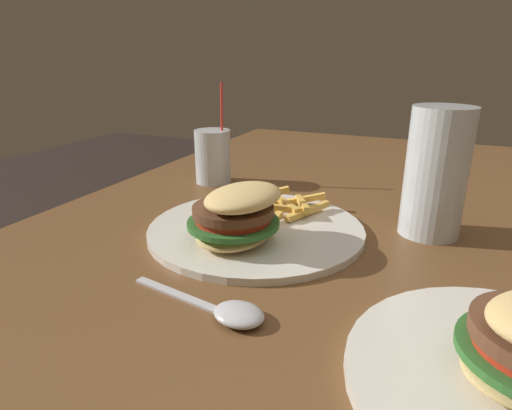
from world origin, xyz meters
TOP-DOWN VIEW (x-y plane):
  - dining_table at (0.00, 0.00)m, footprint 1.61×1.09m
  - meal_plate_near at (0.04, -0.20)m, footprint 0.31×0.31m
  - beer_glass at (-0.08, 0.03)m, footprint 0.08×0.08m
  - juice_glass at (-0.18, -0.38)m, footprint 0.07×0.07m
  - spoon at (0.22, -0.13)m, footprint 0.05×0.17m

SIDE VIEW (x-z plane):
  - dining_table at x=0.00m, z-range 0.27..1.03m
  - spoon at x=0.22m, z-range 0.77..0.78m
  - meal_plate_near at x=0.04m, z-range 0.75..0.84m
  - juice_glass at x=-0.18m, z-range 0.72..0.91m
  - beer_glass at x=-0.08m, z-range 0.76..0.94m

